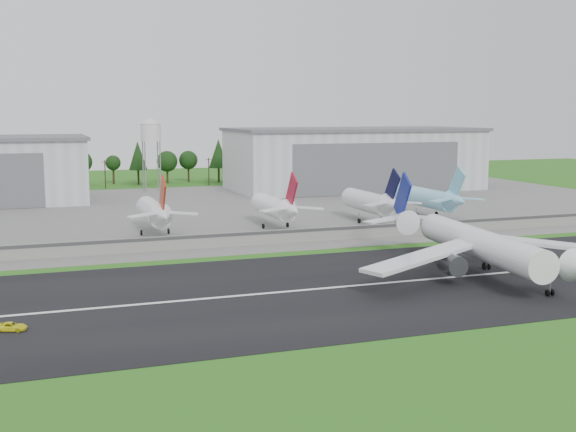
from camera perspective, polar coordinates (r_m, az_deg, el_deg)
name	(u,v)px	position (r m, az deg, el deg)	size (l,w,h in m)	color
ground	(357,302)	(122.10, 5.45, -6.75)	(600.00, 600.00, 0.00)	#296618
runway	(333,288)	(130.93, 3.60, -5.68)	(320.00, 60.00, 0.10)	black
runway_centerline	(333,287)	(130.91, 3.60, -5.66)	(220.00, 1.00, 0.02)	white
apron	(200,211)	(234.42, -6.99, 0.43)	(320.00, 150.00, 0.10)	slate
blast_fence	(259,238)	(171.97, -2.28, -1.73)	(240.00, 0.61, 3.50)	gray
hangar_east	(354,158)	(299.76, 5.22, 4.55)	(102.00, 47.00, 25.20)	silver
water_tower	(151,130)	(295.40, -10.80, 6.70)	(8.40, 8.40, 29.40)	#99999E
utility_poles	(159,187)	(312.49, -10.19, 2.28)	(230.00, 3.00, 12.00)	black
treeline	(153,184)	(327.23, -10.62, 2.53)	(320.00, 16.00, 22.00)	black
main_airliner	(481,251)	(144.19, 15.03, -2.69)	(56.90, 59.26, 18.17)	white
ground_vehicle	(11,327)	(112.77, -21.02, -8.16)	(2.04, 4.42, 1.23)	yellow
parked_jet_red_a	(155,212)	(187.39, -10.43, 0.29)	(7.36, 31.29, 16.63)	white
parked_jet_red_b	(277,207)	(195.18, -0.87, 0.70)	(7.36, 31.29, 16.51)	white
parked_jet_navy	(373,202)	(206.07, 6.71, 1.10)	(7.36, 31.29, 16.73)	silver
parked_jet_skyblue	(429,198)	(220.51, 11.10, 1.44)	(7.36, 37.29, 16.66)	#89CFED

